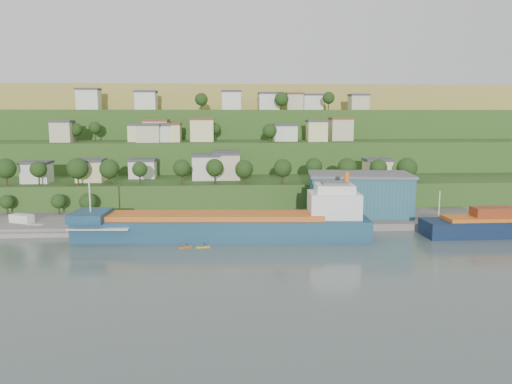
{
  "coord_description": "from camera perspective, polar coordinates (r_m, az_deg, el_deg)",
  "views": [
    {
      "loc": [
        5.33,
        -119.92,
        32.0
      ],
      "look_at": [
        13.93,
        15.0,
        11.54
      ],
      "focal_mm": 35.0,
      "sensor_mm": 36.0,
      "label": 1
    }
  ],
  "objects": [
    {
      "name": "dinghy",
      "position": [
        153.29,
        -23.88,
        -3.56
      ],
      "size": [
        4.69,
        2.54,
        0.89
      ],
      "primitive_type": "cube",
      "rotation": [
        0.0,
        0.0,
        -0.21
      ],
      "color": "silver",
      "rests_on": "pebble_beach"
    },
    {
      "name": "kayak_orange",
      "position": [
        124.85,
        -8.1,
        -6.21
      ],
      "size": [
        3.34,
        1.96,
        0.85
      ],
      "rotation": [
        0.0,
        0.0,
        0.43
      ],
      "color": "#D25A12",
      "rests_on": "ground"
    },
    {
      "name": "kayak_yellow",
      "position": [
        124.48,
        -6.09,
        -6.22
      ],
      "size": [
        3.58,
        1.25,
        0.88
      ],
      "rotation": [
        0.0,
        0.0,
        0.19
      ],
      "color": "gold",
      "rests_on": "ground"
    },
    {
      "name": "hillside",
      "position": [
        290.41,
        -4.68,
        2.27
      ],
      "size": [
        360.0,
        210.94,
        96.0
      ],
      "color": "#284719",
      "rests_on": "ground"
    },
    {
      "name": "cargo_ship_near",
      "position": [
        132.44,
        -2.74,
        -3.98
      ],
      "size": [
        77.66,
        16.79,
        19.8
      ],
      "rotation": [
        0.0,
        0.0,
        -0.06
      ],
      "color": "#133149",
      "rests_on": "ground"
    },
    {
      "name": "quay",
      "position": [
        152.05,
        1.98,
        -3.55
      ],
      "size": [
        220.0,
        26.0,
        4.0
      ],
      "primitive_type": "cube",
      "color": "slate",
      "rests_on": "ground"
    },
    {
      "name": "ground",
      "position": [
        124.23,
        -6.02,
        -6.37
      ],
      "size": [
        500.0,
        500.0,
        0.0
      ],
      "primitive_type": "plane",
      "color": "#475651",
      "rests_on": "ground"
    },
    {
      "name": "warehouse",
      "position": [
        157.55,
        11.7,
        -0.18
      ],
      "size": [
        33.07,
        22.62,
        12.8
      ],
      "rotation": [
        0.0,
        0.0,
        -0.12
      ],
      "color": "#1E545A",
      "rests_on": "quay"
    },
    {
      "name": "caravan",
      "position": [
        157.76,
        -25.2,
        -2.9
      ],
      "size": [
        7.33,
        5.41,
        3.16
      ],
      "primitive_type": "cube",
      "rotation": [
        0.0,
        0.0,
        -0.43
      ],
      "color": "silver",
      "rests_on": "pebble_beach"
    },
    {
      "name": "pebble_beach",
      "position": [
        157.5,
        -26.15,
        -4.01
      ],
      "size": [
        40.0,
        18.0,
        2.4
      ],
      "primitive_type": "cube",
      "color": "slate",
      "rests_on": "ground"
    }
  ]
}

